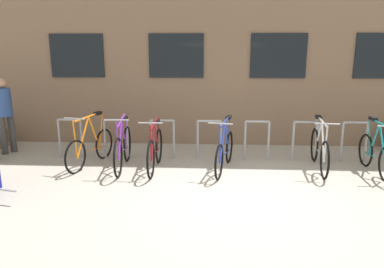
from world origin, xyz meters
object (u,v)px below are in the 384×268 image
bicycle_blue (225,151)px  bicycle_teal (376,154)px  bicycle_silver (319,149)px  bicycle_purple (123,148)px  bicycle_orange (91,147)px  bicycle_maroon (155,150)px  person_browsing (5,111)px

bicycle_blue → bicycle_teal: bicycle_teal is taller
bicycle_blue → bicycle_silver: bearing=5.7°
bicycle_teal → bicycle_purple: bearing=179.3°
bicycle_silver → bicycle_orange: 4.56m
bicycle_silver → bicycle_teal: 1.01m
bicycle_purple → bicycle_maroon: (0.65, -0.06, -0.01)m
bicycle_purple → bicycle_teal: bearing=-0.7°
bicycle_silver → person_browsing: 6.79m
bicycle_blue → bicycle_orange: (-2.70, 0.17, 0.00)m
person_browsing → bicycle_orange: bearing=-19.2°
bicycle_maroon → person_browsing: 3.69m
bicycle_purple → bicycle_orange: bearing=167.7°
bicycle_blue → bicycle_purple: bicycle_purple is taller
bicycle_blue → bicycle_maroon: 1.35m
bicycle_blue → bicycle_purple: (-2.00, 0.02, 0.02)m
bicycle_teal → bicycle_orange: bicycle_orange is taller
bicycle_purple → bicycle_silver: bearing=2.5°
bicycle_silver → bicycle_blue: 1.87m
bicycle_maroon → person_browsing: bearing=164.7°
bicycle_orange → bicycle_silver: bearing=0.2°
bicycle_teal → bicycle_maroon: (-4.19, 0.00, 0.01)m
bicycle_teal → bicycle_silver: bearing=167.0°
bicycle_silver → bicycle_maroon: size_ratio=1.08×
bicycle_teal → person_browsing: bearing=172.9°
person_browsing → bicycle_silver: bearing=-6.2°
bicycle_silver → bicycle_purple: size_ratio=1.03×
bicycle_orange → person_browsing: 2.37m
bicycle_maroon → bicycle_blue: bearing=1.7°
bicycle_orange → person_browsing: size_ratio=0.97×
bicycle_silver → bicycle_maroon: bearing=-175.9°
bicycle_silver → bicycle_orange: (-4.56, -0.02, -0.01)m
bicycle_blue → bicycle_purple: bearing=179.6°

